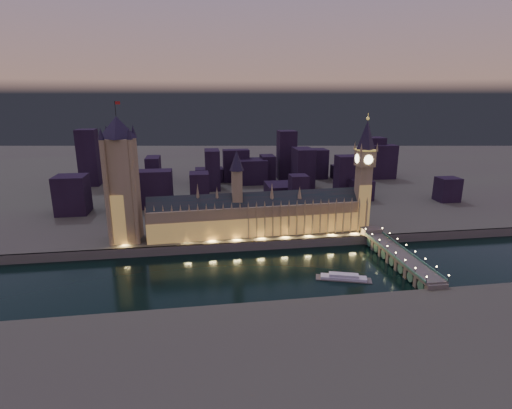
{
  "coord_description": "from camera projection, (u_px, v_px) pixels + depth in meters",
  "views": [
    {
      "loc": [
        -46.35,
        -285.12,
        133.55
      ],
      "look_at": [
        5.0,
        55.0,
        38.0
      ],
      "focal_mm": 28.0,
      "sensor_mm": 36.0,
      "label": 1
    }
  ],
  "objects": [
    {
      "name": "ground_plane",
      "position": [
        260.0,
        270.0,
        314.05
      ],
      "size": [
        2000.0,
        2000.0,
        0.0
      ],
      "primitive_type": "plane",
      "color": "black",
      "rests_on": "ground"
    },
    {
      "name": "elizabeth_tower",
      "position": [
        364.0,
        166.0,
        370.16
      ],
      "size": [
        18.0,
        18.0,
        109.11
      ],
      "color": "olive",
      "rests_on": "north_bank"
    },
    {
      "name": "north_bank",
      "position": [
        219.0,
        160.0,
        808.4
      ],
      "size": [
        2000.0,
        960.0,
        8.0
      ],
      "primitive_type": "cube",
      "color": "#4A4038",
      "rests_on": "ground"
    },
    {
      "name": "embankment_wall",
      "position": [
        253.0,
        246.0,
        352.04
      ],
      "size": [
        2000.0,
        2.5,
        8.0
      ],
      "primitive_type": "cube",
      "color": "#4B5643",
      "rests_on": "ground"
    },
    {
      "name": "river_boat",
      "position": [
        344.0,
        277.0,
        297.19
      ],
      "size": [
        41.75,
        21.71,
        4.5
      ],
      "color": "#4B5643",
      "rests_on": "ground"
    },
    {
      "name": "westminster_bridge",
      "position": [
        396.0,
        256.0,
        325.25
      ],
      "size": [
        17.21,
        113.0,
        15.9
      ],
      "color": "#4B5643",
      "rests_on": "ground"
    },
    {
      "name": "victoria_tower",
      "position": [
        121.0,
        174.0,
        339.15
      ],
      "size": [
        31.68,
        31.68,
        120.03
      ],
      "color": "olive",
      "rests_on": "north_bank"
    },
    {
      "name": "palace_of_westminster",
      "position": [
        258.0,
        215.0,
        366.94
      ],
      "size": [
        202.0,
        29.18,
        78.0
      ],
      "color": "olive",
      "rests_on": "north_bank"
    },
    {
      "name": "city_backdrop",
      "position": [
        258.0,
        172.0,
        545.73
      ],
      "size": [
        473.51,
        215.63,
        78.56
      ],
      "color": "black",
      "rests_on": "north_bank"
    }
  ]
}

